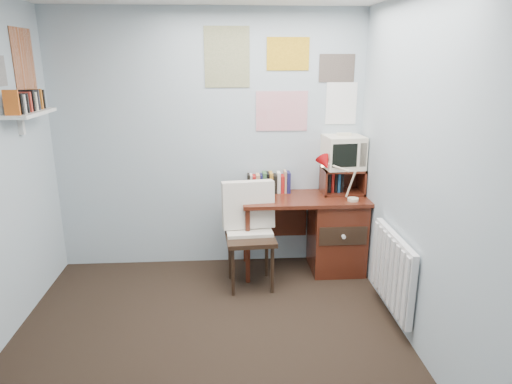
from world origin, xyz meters
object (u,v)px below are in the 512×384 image
desk_chair (250,239)px  tv_riser (342,181)px  desk (331,231)px  desk_lamp (354,182)px  radiator (393,270)px  wall_shelf (30,113)px  crt_tv (343,150)px

desk_chair → tv_riser: (0.93, 0.42, 0.42)m
desk → desk_lamp: (0.16, -0.16, 0.54)m
desk → tv_riser: 0.51m
desk_lamp → radiator: desk_lamp is taller
desk_lamp → wall_shelf: 2.82m
desk → desk_chair: bearing=-159.4°
tv_riser → crt_tv: bearing=93.5°
crt_tv → wall_shelf: 2.77m
desk → desk_chair: 0.87m
tv_riser → radiator: bearing=-80.7°
desk_chair → crt_tv: (0.93, 0.44, 0.72)m
desk_lamp → desk_chair: bearing=-169.7°
desk → wall_shelf: size_ratio=1.94×
crt_tv → radiator: size_ratio=0.46×
wall_shelf → desk: bearing=8.4°
desk_chair → wall_shelf: (-1.76, -0.07, 1.15)m
desk_lamp → crt_tv: bearing=99.9°
desk → desk_lamp: 0.58m
desk_chair → wall_shelf: size_ratio=1.51×
crt_tv → desk_lamp: bearing=-86.8°
desk → radiator: 0.97m
crt_tv → desk_chair: bearing=-160.1°
desk_chair → desk_lamp: size_ratio=2.54×
desk → desk_lamp: desk_lamp is taller
desk → desk_chair: size_ratio=1.28×
desk_chair → radiator: desk_chair is taller
desk_chair → radiator: size_ratio=1.17×
radiator → desk: bearing=107.2°
desk_lamp → wall_shelf: (-2.73, -0.22, 0.68)m
desk_lamp → wall_shelf: bearing=-173.8°
desk_lamp → wall_shelf: wall_shelf is taller
tv_riser → wall_shelf: size_ratio=0.65×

